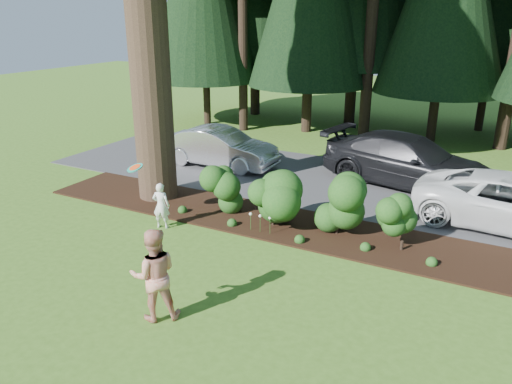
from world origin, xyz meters
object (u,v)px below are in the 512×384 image
at_px(child, 161,206).
at_px(frisbee, 135,168).
at_px(car_silver_wagon, 220,147).
at_px(adult, 154,275).
at_px(car_dark_suv, 408,161).

bearing_deg(child, frisbee, -21.80).
distance_m(car_silver_wagon, frisbee, 5.87).
bearing_deg(adult, car_silver_wagon, -105.30).
relative_size(car_silver_wagon, child, 3.44).
distance_m(child, adult, 4.49).
bearing_deg(car_dark_suv, car_silver_wagon, 109.84).
xyz_separation_m(car_dark_suv, child, (-5.29, -6.96, -0.23)).
xyz_separation_m(child, frisbee, (-0.90, 0.07, 0.96)).
xyz_separation_m(child, adult, (2.67, -3.60, 0.29)).
relative_size(adult, frisbee, 3.90).
height_order(car_dark_suv, frisbee, car_dark_suv).
distance_m(car_dark_suv, adult, 10.89).
bearing_deg(car_silver_wagon, adult, -155.85).
bearing_deg(child, car_silver_wagon, -91.33).
height_order(child, adult, adult).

